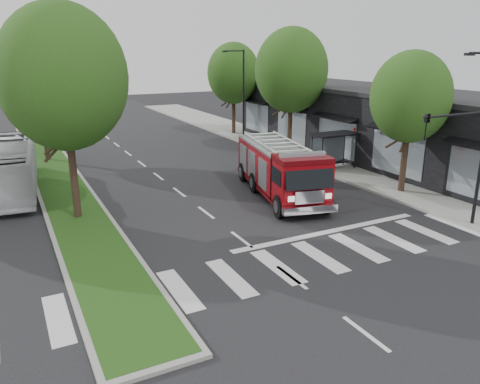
# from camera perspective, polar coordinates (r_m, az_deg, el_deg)

# --- Properties ---
(ground) EXTENTS (140.00, 140.00, 0.00)m
(ground) POSITION_cam_1_polar(r_m,az_deg,el_deg) (20.73, 0.20, -5.83)
(ground) COLOR black
(ground) RESTS_ON ground
(sidewalk_right) EXTENTS (5.00, 80.00, 0.15)m
(sidewalk_right) POSITION_cam_1_polar(r_m,az_deg,el_deg) (35.26, 10.89, 3.65)
(sidewalk_right) COLOR gray
(sidewalk_right) RESTS_ON ground
(median) EXTENTS (3.00, 50.00, 0.15)m
(median) POSITION_cam_1_polar(r_m,az_deg,el_deg) (35.97, -22.02, 2.97)
(median) COLOR gray
(median) RESTS_ON ground
(storefront_row) EXTENTS (8.00, 30.00, 5.00)m
(storefront_row) POSITION_cam_1_polar(r_m,az_deg,el_deg) (37.71, 16.57, 7.88)
(storefront_row) COLOR black
(storefront_row) RESTS_ON ground
(bus_shelter) EXTENTS (3.20, 1.60, 2.61)m
(bus_shelter) POSITION_cam_1_polar(r_m,az_deg,el_deg) (32.64, 11.25, 6.10)
(bus_shelter) COLOR black
(bus_shelter) RESTS_ON ground
(tree_right_near) EXTENTS (4.40, 4.40, 8.05)m
(tree_right_near) POSITION_cam_1_polar(r_m,az_deg,el_deg) (27.87, 20.08, 10.79)
(tree_right_near) COLOR black
(tree_right_near) RESTS_ON ground
(tree_right_mid) EXTENTS (5.60, 5.60, 9.72)m
(tree_right_mid) POSITION_cam_1_polar(r_m,az_deg,el_deg) (37.04, 6.30, 14.52)
(tree_right_mid) COLOR black
(tree_right_mid) RESTS_ON ground
(tree_right_far) EXTENTS (5.00, 5.00, 8.73)m
(tree_right_far) POSITION_cam_1_polar(r_m,az_deg,el_deg) (45.76, -0.80, 14.27)
(tree_right_far) COLOR black
(tree_right_far) RESTS_ON ground
(tree_median_near) EXTENTS (5.80, 5.80, 10.16)m
(tree_median_near) POSITION_cam_1_polar(r_m,az_deg,el_deg) (23.16, -20.75, 12.90)
(tree_median_near) COLOR black
(tree_median_near) RESTS_ON ground
(tree_median_far) EXTENTS (5.60, 5.60, 9.72)m
(tree_median_far) POSITION_cam_1_polar(r_m,az_deg,el_deg) (37.10, -23.47, 13.27)
(tree_median_far) COLOR black
(tree_median_far) RESTS_ON ground
(streetlight_right_near) EXTENTS (4.08, 0.22, 8.00)m
(streetlight_right_near) POSITION_cam_1_polar(r_m,az_deg,el_deg) (23.03, 26.55, 6.79)
(streetlight_right_near) COLOR black
(streetlight_right_near) RESTS_ON ground
(streetlight_right_far) EXTENTS (2.11, 0.20, 8.00)m
(streetlight_right_far) POSITION_cam_1_polar(r_m,az_deg,el_deg) (41.77, 0.24, 12.14)
(streetlight_right_far) COLOR black
(streetlight_right_far) RESTS_ON ground
(fire_engine) EXTENTS (4.65, 9.54, 3.18)m
(fire_engine) POSITION_cam_1_polar(r_m,az_deg,el_deg) (26.57, 4.92, 2.75)
(fire_engine) COLOR #4E0408
(fire_engine) RESTS_ON ground
(city_bus) EXTENTS (3.33, 10.73, 2.94)m
(city_bus) POSITION_cam_1_polar(r_m,az_deg,el_deg) (30.22, -26.12, 2.70)
(city_bus) COLOR silver
(city_bus) RESTS_ON ground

